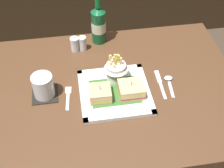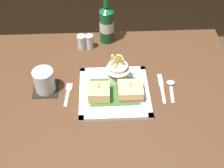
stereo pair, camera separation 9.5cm
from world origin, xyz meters
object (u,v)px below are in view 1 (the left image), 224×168
(water_glass, at_px, (43,87))
(beer_bottle, at_px, (98,24))
(knife, at_px, (160,83))
(sandwich_half_right, at_px, (131,89))
(salt_shaker, at_px, (75,45))
(fries_cup, at_px, (116,69))
(dining_table, at_px, (110,108))
(fork, at_px, (68,96))
(spoon, at_px, (169,81))
(square_plate, at_px, (115,92))
(sandwich_half_left, at_px, (100,93))
(pepper_shaker, at_px, (83,44))

(water_glass, bearing_deg, beer_bottle, 51.08)
(knife, bearing_deg, sandwich_half_right, -160.00)
(salt_shaker, bearing_deg, fries_cup, -55.88)
(dining_table, distance_m, fork, 0.20)
(sandwich_half_right, distance_m, spoon, 0.18)
(dining_table, relative_size, fork, 8.66)
(beer_bottle, xyz_separation_m, spoon, (0.25, -0.32, -0.09))
(water_glass, xyz_separation_m, spoon, (0.50, -0.01, -0.04))
(water_glass, xyz_separation_m, fork, (0.09, -0.02, -0.04))
(sandwich_half_right, bearing_deg, water_glass, 170.32)
(square_plate, height_order, sandwich_half_left, sandwich_half_left)
(dining_table, xyz_separation_m, fries_cup, (0.03, 0.05, 0.18))
(water_glass, distance_m, spoon, 0.51)
(dining_table, height_order, salt_shaker, salt_shaker)
(square_plate, bearing_deg, spoon, 7.16)
(sandwich_half_right, height_order, beer_bottle, beer_bottle)
(salt_shaker, bearing_deg, dining_table, -66.61)
(sandwich_half_right, relative_size, fries_cup, 0.79)
(square_plate, xyz_separation_m, sandwich_half_right, (0.06, -0.02, 0.03))
(water_glass, bearing_deg, fork, -15.58)
(fries_cup, relative_size, knife, 0.73)
(dining_table, xyz_separation_m, pepper_shaker, (-0.08, 0.27, 0.14))
(salt_shaker, bearing_deg, beer_bottle, 24.22)
(dining_table, relative_size, salt_shaker, 16.34)
(fries_cup, xyz_separation_m, water_glass, (-0.29, -0.04, -0.02))
(water_glass, height_order, spoon, water_glass)
(salt_shaker, xyz_separation_m, pepper_shaker, (0.04, 0.00, 0.00))
(sandwich_half_left, distance_m, sandwich_half_right, 0.12)
(sandwich_half_left, distance_m, fork, 0.13)
(sandwich_half_right, height_order, pepper_shaker, sandwich_half_right)
(water_glass, height_order, pepper_shaker, water_glass)
(beer_bottle, relative_size, knife, 1.51)
(sandwich_half_right, xyz_separation_m, pepper_shaker, (-0.16, 0.32, -0.00))
(fries_cup, xyz_separation_m, pepper_shaker, (-0.11, 0.22, -0.03))
(beer_bottle, bearing_deg, sandwich_half_left, -96.06)
(fries_cup, distance_m, pepper_shaker, 0.25)
(fries_cup, xyz_separation_m, spoon, (0.21, -0.04, -0.06))
(sandwich_half_right, relative_size, water_glass, 1.02)
(sandwich_half_right, xyz_separation_m, spoon, (0.17, 0.05, -0.03))
(beer_bottle, distance_m, salt_shaker, 0.14)
(pepper_shaker, bearing_deg, spoon, -39.00)
(sandwich_half_left, height_order, knife, sandwich_half_left)
(spoon, relative_size, pepper_shaker, 1.80)
(square_plate, distance_m, water_glass, 0.28)
(dining_table, relative_size, spoon, 8.94)
(spoon, bearing_deg, fries_cup, 168.44)
(pepper_shaker, bearing_deg, sandwich_half_left, -83.23)
(sandwich_half_right, xyz_separation_m, beer_bottle, (-0.08, 0.37, 0.06))
(water_glass, distance_m, pepper_shaker, 0.31)
(spoon, bearing_deg, salt_shaker, 143.86)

